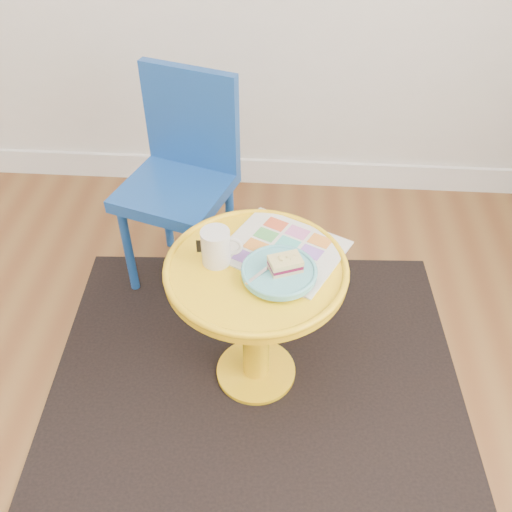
# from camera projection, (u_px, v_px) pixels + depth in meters

# --- Properties ---
(rug) EXTENTS (1.36, 1.17, 0.01)m
(rug) POSITION_uv_depth(u_px,v_px,m) (256.00, 373.00, 1.85)
(rug) COLOR black
(rug) RESTS_ON ground
(side_table) EXTENTS (0.50, 0.50, 0.47)m
(side_table) POSITION_uv_depth(u_px,v_px,m) (256.00, 301.00, 1.63)
(side_table) COLOR yellow
(side_table) RESTS_ON ground
(chair) EXTENTS (0.43, 0.43, 0.77)m
(chair) POSITION_uv_depth(u_px,v_px,m) (182.00, 170.00, 1.95)
(chair) COLOR #174597
(chair) RESTS_ON ground
(newspaper) EXTENTS (0.40, 0.38, 0.01)m
(newspaper) POSITION_uv_depth(u_px,v_px,m) (283.00, 250.00, 1.59)
(newspaper) COLOR silver
(newspaper) RESTS_ON side_table
(mug) EXTENTS (0.11, 0.08, 0.10)m
(mug) POSITION_uv_depth(u_px,v_px,m) (217.00, 246.00, 1.52)
(mug) COLOR silver
(mug) RESTS_ON side_table
(plate) EXTENTS (0.20, 0.20, 0.02)m
(plate) POSITION_uv_depth(u_px,v_px,m) (279.00, 272.00, 1.50)
(plate) COLOR #5CB9C4
(plate) RESTS_ON newspaper
(cake_slice) EXTENTS (0.10, 0.08, 0.04)m
(cake_slice) POSITION_uv_depth(u_px,v_px,m) (285.00, 264.00, 1.48)
(cake_slice) COLOR #D3BC8C
(cake_slice) RESTS_ON plate
(fork) EXTENTS (0.10, 0.12, 0.00)m
(fork) POSITION_uv_depth(u_px,v_px,m) (267.00, 269.00, 1.49)
(fork) COLOR silver
(fork) RESTS_ON plate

